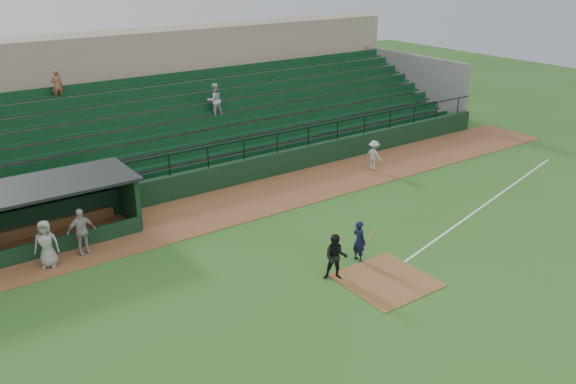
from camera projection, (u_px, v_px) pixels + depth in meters
ground at (367, 269)px, 21.62m from camera, size 90.00×90.00×0.00m
warning_track at (251, 200)px, 27.68m from camera, size 40.00×4.00×0.03m
home_plate_dirt at (386, 280)px, 20.86m from camera, size 3.00×3.00×0.03m
foul_line at (480, 208)px, 26.81m from camera, size 17.49×4.44×0.01m
stadium_structure at (171, 115)px, 33.23m from camera, size 38.00×13.08×6.40m
dugout at (18, 212)px, 23.15m from camera, size 8.90×3.20×2.42m
batter_at_plate at (359, 241)px, 21.95m from camera, size 1.00×0.67×1.62m
umpire at (336, 257)px, 20.66m from camera, size 1.06×1.03×1.71m
runner at (374, 155)px, 31.25m from camera, size 0.74×1.10×1.59m
dugout_player_a at (81, 231)px, 22.38m from camera, size 1.08×0.45×1.85m
dugout_player_b at (46, 244)px, 21.46m from camera, size 1.05×0.90×1.81m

